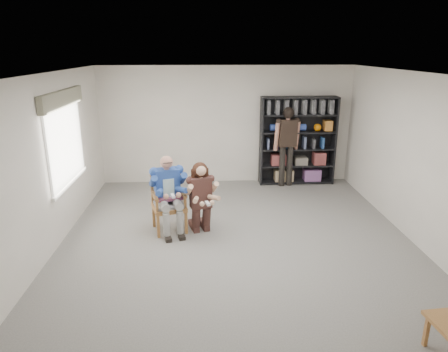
{
  "coord_description": "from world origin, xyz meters",
  "views": [
    {
      "loc": [
        -0.53,
        -5.98,
        3.15
      ],
      "look_at": [
        -0.2,
        0.6,
        1.05
      ],
      "focal_mm": 32.0,
      "sensor_mm": 36.0,
      "label": 1
    }
  ],
  "objects_px": {
    "standing_man": "(287,148)",
    "seated_man": "(168,194)",
    "armchair": "(169,202)",
    "kneeling_woman": "(201,199)",
    "bookshelf": "(298,141)"
  },
  "relations": [
    {
      "from": "seated_man",
      "to": "standing_man",
      "type": "bearing_deg",
      "value": 26.55
    },
    {
      "from": "standing_man",
      "to": "kneeling_woman",
      "type": "bearing_deg",
      "value": -140.6
    },
    {
      "from": "bookshelf",
      "to": "seated_man",
      "type": "bearing_deg",
      "value": -138.15
    },
    {
      "from": "seated_man",
      "to": "standing_man",
      "type": "relative_size",
      "value": 0.75
    },
    {
      "from": "seated_man",
      "to": "bookshelf",
      "type": "distance_m",
      "value": 3.88
    },
    {
      "from": "armchair",
      "to": "seated_man",
      "type": "height_order",
      "value": "seated_man"
    },
    {
      "from": "seated_man",
      "to": "bookshelf",
      "type": "relative_size",
      "value": 0.67
    },
    {
      "from": "kneeling_woman",
      "to": "standing_man",
      "type": "height_order",
      "value": "standing_man"
    },
    {
      "from": "seated_man",
      "to": "bookshelf",
      "type": "xyz_separation_m",
      "value": [
        2.88,
        2.58,
        0.35
      ]
    },
    {
      "from": "standing_man",
      "to": "seated_man",
      "type": "bearing_deg",
      "value": -149.23
    },
    {
      "from": "seated_man",
      "to": "kneeling_woman",
      "type": "bearing_deg",
      "value": -27.85
    },
    {
      "from": "armchair",
      "to": "standing_man",
      "type": "bearing_deg",
      "value": 26.55
    },
    {
      "from": "seated_man",
      "to": "armchair",
      "type": "bearing_deg",
      "value": 0.0
    },
    {
      "from": "seated_man",
      "to": "bookshelf",
      "type": "height_order",
      "value": "bookshelf"
    },
    {
      "from": "armchair",
      "to": "seated_man",
      "type": "relative_size",
      "value": 0.77
    }
  ]
}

